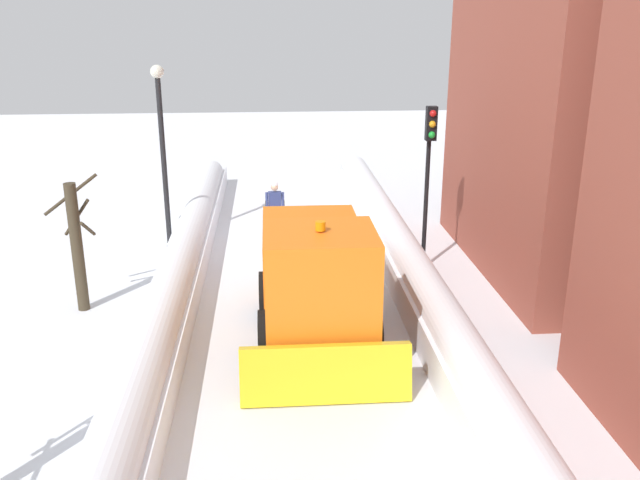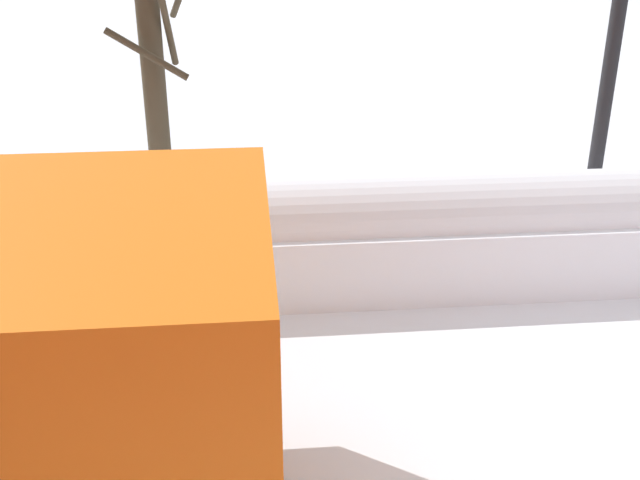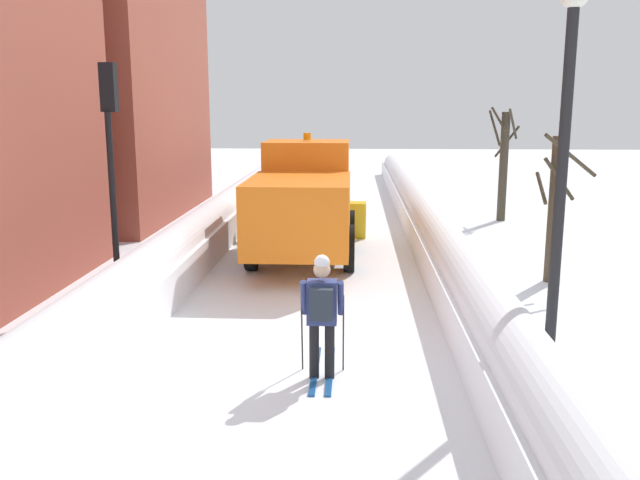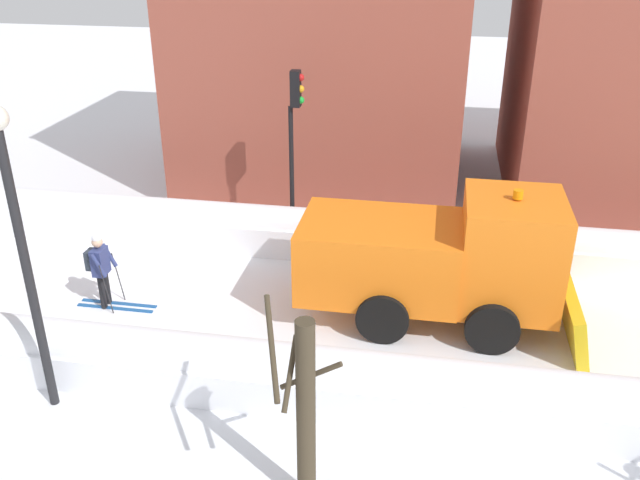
{
  "view_description": "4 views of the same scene",
  "coord_description": "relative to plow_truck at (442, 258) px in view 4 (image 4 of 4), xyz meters",
  "views": [
    {
      "loc": [
        0.6,
        20.52,
        6.91
      ],
      "look_at": [
        -0.68,
        3.67,
        1.23
      ],
      "focal_mm": 37.84,
      "sensor_mm": 36.0,
      "label": 1
    },
    {
      "loc": [
        -4.12,
        3.82,
        3.69
      ],
      "look_at": [
        0.88,
        3.34,
        1.48
      ],
      "focal_mm": 43.43,
      "sensor_mm": 36.0,
      "label": 2
    },
    {
      "loc": [
        0.89,
        -9.67,
        3.84
      ],
      "look_at": [
        0.31,
        1.74,
        1.53
      ],
      "focal_mm": 37.6,
      "sensor_mm": 36.0,
      "label": 3
    },
    {
      "loc": [
        12.72,
        6.46,
        8.03
      ],
      "look_at": [
        -0.46,
        4.1,
        1.62
      ],
      "focal_mm": 38.14,
      "sensor_mm": 36.0,
      "label": 4
    }
  ],
  "objects": [
    {
      "name": "traffic_light_pole",
      "position": [
        -3.35,
        -3.88,
        1.74
      ],
      "size": [
        0.28,
        0.42,
        4.61
      ],
      "color": "black",
      "rests_on": "ground"
    },
    {
      "name": "street_lamp",
      "position": [
        4.18,
        -6.8,
        1.98
      ],
      "size": [
        0.4,
        0.4,
        5.5
      ],
      "color": "black",
      "rests_on": "ground"
    },
    {
      "name": "building_brick_near",
      "position": [
        -8.94,
        -3.93,
        3.54
      ],
      "size": [
        8.18,
        8.66,
        10.03
      ],
      "color": "brown",
      "rests_on": "ground"
    },
    {
      "name": "bare_tree_near",
      "position": [
        5.6,
        -1.85,
        0.19
      ],
      "size": [
        1.26,
        1.15,
        3.28
      ],
      "color": "#3E3424",
      "rests_on": "ground"
    },
    {
      "name": "snowbank_left",
      "position": [
        -2.65,
        3.25,
        -0.9
      ],
      "size": [
        1.1,
        36.0,
        1.24
      ],
      "color": "white",
      "rests_on": "ground"
    },
    {
      "name": "ground_plane",
      "position": [
        0.35,
        3.25,
        -1.48
      ],
      "size": [
        80.0,
        80.0,
        0.0
      ],
      "primitive_type": "plane",
      "color": "white"
    },
    {
      "name": "plow_truck",
      "position": [
        0.0,
        0.0,
        0.0
      ],
      "size": [
        3.2,
        5.98,
        3.12
      ],
      "color": "orange",
      "rests_on": "ground"
    },
    {
      "name": "skier",
      "position": [
        0.81,
        -7.43,
        -0.48
      ],
      "size": [
        0.62,
        1.8,
        1.81
      ],
      "color": "black",
      "rests_on": "ground"
    },
    {
      "name": "snowbank_right",
      "position": [
        3.35,
        3.25,
        -0.93
      ],
      "size": [
        1.1,
        36.0,
        1.18
      ],
      "color": "white",
      "rests_on": "ground"
    }
  ]
}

